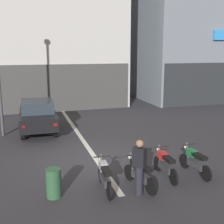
% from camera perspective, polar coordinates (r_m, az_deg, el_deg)
% --- Properties ---
extents(ground_plane, '(120.00, 120.00, 0.00)m').
position_cam_1_polar(ground_plane, '(11.40, -3.04, -9.33)').
color(ground_plane, '#333338').
extents(lane_centre_line, '(0.20, 18.00, 0.01)m').
position_cam_1_polar(lane_centre_line, '(17.01, -8.04, -2.15)').
color(lane_centre_line, silver).
rests_on(lane_centre_line, ground).
extents(building_mid_block, '(9.97, 8.02, 14.03)m').
position_cam_1_polar(building_mid_block, '(24.08, -11.68, 18.65)').
color(building_mid_block, silver).
rests_on(building_mid_block, ground).
extents(building_far_right, '(9.21, 10.16, 13.70)m').
position_cam_1_polar(building_far_right, '(27.80, 14.12, 17.30)').
color(building_far_right, gray).
rests_on(building_far_right, ground).
extents(car_black_crossing_near, '(1.84, 4.13, 1.64)m').
position_cam_1_polar(car_black_crossing_near, '(15.45, -14.35, -0.51)').
color(car_black_crossing_near, black).
rests_on(car_black_crossing_near, ground).
extents(motorcycle_silver_row_leftmost, '(0.55, 1.67, 0.98)m').
position_cam_1_polar(motorcycle_silver_row_leftmost, '(8.93, -1.46, -12.41)').
color(motorcycle_silver_row_leftmost, black).
rests_on(motorcycle_silver_row_leftmost, ground).
extents(motorcycle_black_row_left_mid, '(0.57, 1.64, 0.98)m').
position_cam_1_polar(motorcycle_black_row_left_mid, '(9.16, 5.38, -11.82)').
color(motorcycle_black_row_left_mid, black).
rests_on(motorcycle_black_row_left_mid, ground).
extents(motorcycle_red_row_centre, '(0.55, 1.67, 0.98)m').
position_cam_1_polar(motorcycle_red_row_centre, '(9.93, 10.35, -10.02)').
color(motorcycle_red_row_centre, black).
rests_on(motorcycle_red_row_centre, ground).
extents(motorcycle_green_row_right_mid, '(0.55, 1.67, 0.98)m').
position_cam_1_polar(motorcycle_green_row_right_mid, '(10.39, 15.89, -9.27)').
color(motorcycle_green_row_right_mid, black).
rests_on(motorcycle_green_row_right_mid, ground).
extents(person_by_motorcycles, '(0.40, 0.42, 1.67)m').
position_cam_1_polar(person_by_motorcycles, '(8.57, 5.37, -10.66)').
color(person_by_motorcycles, '#23232D').
rests_on(person_by_motorcycles, ground).
extents(trash_bin, '(0.44, 0.44, 0.85)m').
position_cam_1_polar(trash_bin, '(8.73, -11.36, -13.49)').
color(trash_bin, '#2D5938').
rests_on(trash_bin, ground).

